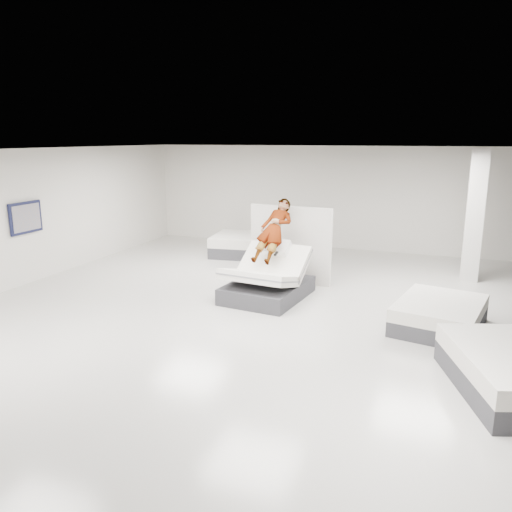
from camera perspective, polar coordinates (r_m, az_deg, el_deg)
name	(u,v)px	position (r m, az deg, el deg)	size (l,w,h in m)	color
room	(253,239)	(9.28, -0.38, 1.94)	(14.00, 14.04, 3.20)	#B5B3AB
hero_bed	(267,281)	(10.92, 1.31, -2.88)	(1.71, 2.14, 1.21)	#313236
person	(274,240)	(10.99, 2.05, 1.82)	(0.62, 0.41, 1.71)	slate
remote	(276,254)	(10.63, 2.32, 0.28)	(0.05, 0.14, 0.03)	black
divider_panel	(290,245)	(12.03, 3.93, 1.31)	(2.05, 0.09, 1.86)	silver
flat_bed_right_far	(439,315)	(9.85, 20.23, -6.33)	(1.75, 2.12, 0.52)	#313236
flat_bed_left_far	(251,245)	(14.92, -0.55, 1.25)	(2.41, 1.94, 0.61)	#313236
column	(475,216)	(13.14, 23.71, 4.20)	(0.40, 0.40, 3.20)	silver
wall_poster	(26,218)	(12.99, -24.81, 4.00)	(0.06, 0.95, 0.75)	black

